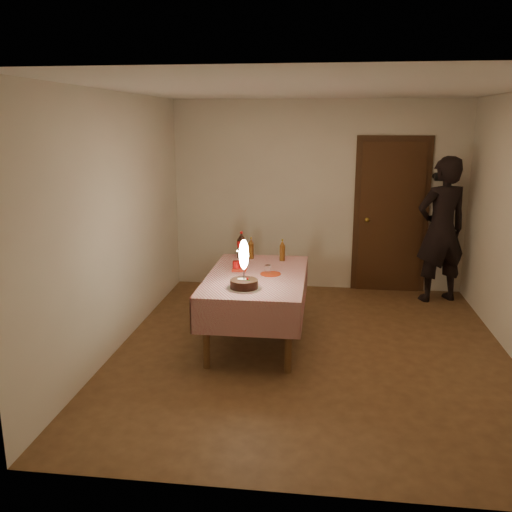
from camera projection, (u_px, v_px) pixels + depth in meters
name	position (u px, v px, depth m)	size (l,w,h in m)	color
ground	(311.00, 350.00, 5.61)	(4.00, 4.50, 0.01)	brown
room_shell	(319.00, 190.00, 5.28)	(4.04, 4.54, 2.62)	beige
dining_table	(257.00, 283.00, 5.72)	(1.02, 1.72, 0.74)	brown
birthday_cake	(244.00, 276.00, 5.20)	(0.34, 0.34, 0.48)	white
red_plate	(271.00, 274.00, 5.71)	(0.22, 0.22, 0.01)	red
red_cup	(236.00, 266.00, 5.85)	(0.08, 0.08, 0.10)	#AA0B0B
clear_cup	(268.00, 269.00, 5.73)	(0.07, 0.07, 0.09)	white
napkin_stack	(240.00, 269.00, 5.86)	(0.15, 0.15, 0.02)	red
cola_bottle	(241.00, 245.00, 6.36)	(0.10, 0.10, 0.32)	black
amber_bottle_left	(251.00, 249.00, 6.34)	(0.06, 0.06, 0.26)	#59300F
amber_bottle_right	(282.00, 251.00, 6.24)	(0.06, 0.06, 0.26)	#59300F
photographer	(441.00, 230.00, 6.97)	(0.80, 0.67, 1.89)	black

